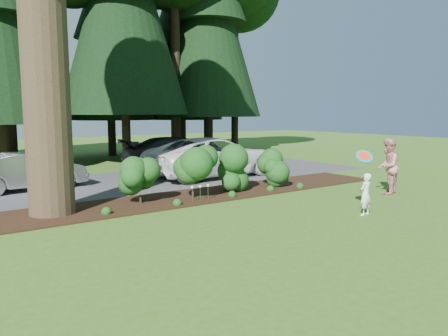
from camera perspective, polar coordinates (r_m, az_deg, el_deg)
name	(u,v)px	position (r m, az deg, el deg)	size (l,w,h in m)	color
ground	(256,215)	(12.33, 4.15, -6.21)	(80.00, 80.00, 0.00)	#315A19
mulch_bed	(194,196)	(14.90, -3.91, -3.72)	(16.00, 2.50, 0.05)	black
driveway	(140,181)	(18.60, -10.86, -1.63)	(22.00, 6.00, 0.03)	#38383A
shrub_row	(215,172)	(15.10, -1.24, -0.54)	(6.53, 1.60, 1.61)	#164114
lily_cluster	(200,187)	(13.95, -3.13, -2.52)	(0.69, 0.09, 0.57)	#164114
car_silver_wagon	(27,171)	(17.54, -24.36, -0.39)	(1.45, 4.17, 1.37)	#A8A8AC
car_white_suv	(214,157)	(19.38, -1.34, 1.48)	(2.87, 6.22, 1.73)	silver
car_dark_suv	(180,154)	(21.41, -5.76, 1.89)	(2.29, 5.64, 1.64)	black
child	(365,194)	(12.86, 17.99, -3.28)	(0.43, 0.28, 1.19)	white
adult	(388,166)	(16.36, 20.59, 0.21)	(0.96, 0.74, 1.97)	red
frisbee	(364,156)	(13.00, 17.84, 1.47)	(0.57, 0.42, 0.48)	teal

